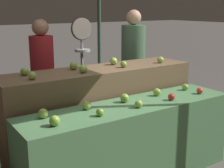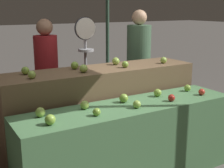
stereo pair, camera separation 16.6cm
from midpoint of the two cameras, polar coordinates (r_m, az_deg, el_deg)
The scene contains 22 objects.
display_counter_front at distance 3.18m, azimuth 4.75°, elevation -10.78°, with size 2.26×0.55×0.80m, color #4C7A4C.
display_counter_back at distance 3.60m, azimuth -0.74°, elevation -5.49°, with size 2.26×0.55×1.07m, color brown.
apple_front_0 at distance 2.55m, azimuth -9.43°, elevation -6.46°, with size 0.09×0.09×0.09m, color #84AD3D.
apple_front_1 at distance 2.72m, azimuth -1.08°, elevation -5.15°, with size 0.07×0.07×0.07m, color #7AA338.
apple_front_2 at distance 2.94m, azimuth 6.17°, elevation -3.73°, with size 0.08×0.08×0.08m, color #8EB247.
apple_front_3 at distance 3.21m, azimuth 12.28°, elevation -2.49°, with size 0.07×0.07×0.07m, color #AD281E.
apple_front_4 at distance 3.52m, azimuth 17.38°, elevation -1.40°, with size 0.07×0.07×0.07m, color red.
apple_front_5 at distance 2.75m, azimuth -11.31°, elevation -5.10°, with size 0.08×0.08×0.08m, color #8EB247.
apple_front_6 at distance 2.90m, azimuth -3.39°, elevation -3.86°, with size 0.08×0.08×0.08m, color #8EB247.
apple_front_7 at distance 3.10m, azimuth 3.69°, elevation -2.61°, with size 0.09×0.09×0.09m, color #84AD3D.
apple_front_8 at distance 3.35m, azimuth 9.75°, elevation -1.59°, with size 0.08×0.08×0.08m, color #84AD3D.
apple_front_9 at distance 3.64m, azimuth 14.91°, elevation -0.70°, with size 0.07×0.07×0.07m, color #84AD3D.
apple_back_0 at distance 3.03m, azimuth -12.95°, elevation 1.65°, with size 0.08×0.08×0.08m, color #8EB247.
apple_back_1 at distance 3.24m, azimuth -3.76°, elevation 2.83°, with size 0.09×0.09×0.09m, color #8EB247.
apple_back_2 at distance 3.51m, azimuth 3.77°, elevation 3.59°, with size 0.07×0.07×0.07m, color #7AA338.
apple_back_3 at distance 3.84m, azimuth 10.64°, elevation 4.29°, with size 0.08×0.08×0.08m, color #8EB247.
apple_back_4 at distance 3.23m, azimuth -14.16°, elevation 2.37°, with size 0.08×0.08×0.08m, color #7AA338.
apple_back_5 at distance 3.42m, azimuth -5.46°, elevation 3.39°, with size 0.09×0.09×0.09m, color #7AA338.
apple_back_6 at distance 3.68m, azimuth 1.99°, elevation 4.20°, with size 0.09×0.09×0.09m, color #8EB247.
produce_scale at distance 4.01m, azimuth -3.65°, elevation 5.95°, with size 0.29×0.20×1.61m.
person_vendor_at_scale at distance 4.12m, azimuth -10.73°, elevation 2.43°, with size 0.35×0.35×1.59m.
person_customer_left at distance 4.75m, azimuth 5.88°, elevation 4.71°, with size 0.40×0.40×1.69m.
Camera 2 is at (-1.62, -2.39, 1.73)m, focal length 50.00 mm.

